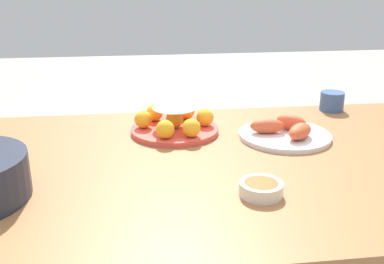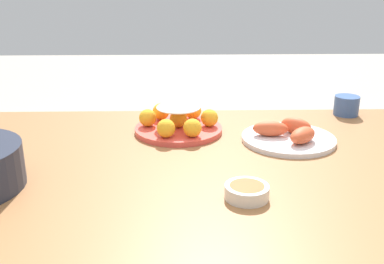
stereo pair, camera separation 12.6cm
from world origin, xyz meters
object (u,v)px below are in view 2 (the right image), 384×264
at_px(dining_table, 207,193).
at_px(seafood_platter, 289,136).
at_px(sauce_bowl, 247,191).
at_px(cup_near, 346,105).
at_px(cake_plate, 178,122).

relative_size(dining_table, seafood_platter, 5.64).
height_order(sauce_bowl, cup_near, cup_near).
distance_m(dining_table, seafood_platter, 0.30).
distance_m(dining_table, sauce_bowl, 0.24).
bearing_deg(sauce_bowl, dining_table, -70.59).
height_order(dining_table, cake_plate, cake_plate).
relative_size(sauce_bowl, cup_near, 1.16).
bearing_deg(cup_near, cake_plate, 15.77).
xyz_separation_m(dining_table, sauce_bowl, (-0.07, 0.20, 0.11)).
height_order(dining_table, sauce_bowl, sauce_bowl).
bearing_deg(cake_plate, dining_table, 108.72).
bearing_deg(cup_near, seafood_platter, 44.67).
xyz_separation_m(dining_table, seafood_platter, (-0.24, -0.14, 0.11)).
relative_size(cake_plate, sauce_bowl, 2.77).
bearing_deg(dining_table, cup_near, -141.94).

